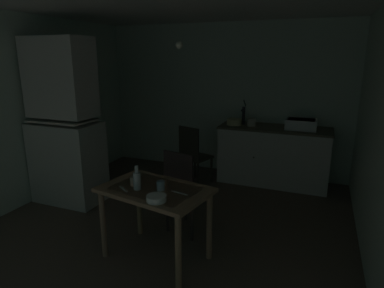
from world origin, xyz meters
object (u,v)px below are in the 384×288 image
(hutch_cabinet, at_px, (65,128))
(chair_far_side, at_px, (184,191))
(sink_basin, at_px, (301,124))
(chair_by_counter, at_px, (193,154))
(mug_tall, at_px, (161,186))
(dining_table, at_px, (155,199))
(mixing_bowl_counter, at_px, (234,122))
(serving_bowl_wide, at_px, (156,198))
(hand_pump, at_px, (244,114))
(glass_bottle, at_px, (137,180))

(hutch_cabinet, relative_size, chair_far_side, 2.26)
(hutch_cabinet, bearing_deg, sink_basin, 30.37)
(chair_by_counter, bearing_deg, mug_tall, -77.27)
(sink_basin, bearing_deg, chair_far_side, -118.97)
(dining_table, bearing_deg, mixing_bowl_counter, 86.89)
(dining_table, xyz_separation_m, chair_by_counter, (-0.38, 1.96, -0.14))
(serving_bowl_wide, bearing_deg, mug_tall, 108.19)
(chair_by_counter, height_order, serving_bowl_wide, chair_by_counter)
(mixing_bowl_counter, distance_m, chair_far_side, 1.93)
(chair_by_counter, relative_size, serving_bowl_wide, 5.37)
(sink_basin, height_order, hand_pump, hand_pump)
(serving_bowl_wide, bearing_deg, hand_pump, 87.79)
(dining_table, relative_size, mug_tall, 12.77)
(hutch_cabinet, height_order, glass_bottle, hutch_cabinet)
(chair_far_side, distance_m, mug_tall, 0.64)
(dining_table, height_order, chair_far_side, chair_far_side)
(hand_pump, height_order, chair_far_side, hand_pump)
(chair_by_counter, bearing_deg, hand_pump, 41.80)
(chair_by_counter, distance_m, serving_bowl_wide, 2.29)
(serving_bowl_wide, bearing_deg, dining_table, 120.70)
(hutch_cabinet, height_order, chair_far_side, hutch_cabinet)
(hutch_cabinet, relative_size, mixing_bowl_counter, 9.59)
(hutch_cabinet, relative_size, dining_table, 1.95)
(chair_far_side, bearing_deg, hutch_cabinet, 172.63)
(sink_basin, height_order, glass_bottle, sink_basin)
(sink_basin, bearing_deg, mixing_bowl_counter, -177.16)
(sink_basin, height_order, mug_tall, sink_basin)
(sink_basin, xyz_separation_m, chair_by_counter, (-1.51, -0.52, -0.49))
(mug_tall, bearing_deg, hutch_cabinet, 156.15)
(hand_pump, xyz_separation_m, dining_table, (-0.26, -2.53, -0.45))
(hutch_cabinet, xyz_separation_m, dining_table, (1.75, -0.79, -0.40))
(sink_basin, height_order, mixing_bowl_counter, sink_basin)
(hutch_cabinet, relative_size, glass_bottle, 9.30)
(chair_by_counter, relative_size, glass_bottle, 3.96)
(sink_basin, xyz_separation_m, hand_pump, (-0.88, 0.05, 0.09))
(sink_basin, distance_m, mug_tall, 2.73)
(chair_far_side, height_order, chair_by_counter, chair_far_side)
(serving_bowl_wide, bearing_deg, chair_by_counter, 103.32)
(sink_basin, height_order, chair_far_side, sink_basin)
(chair_far_side, height_order, serving_bowl_wide, chair_far_side)
(mixing_bowl_counter, xyz_separation_m, serving_bowl_wide, (0.02, -2.68, -0.18))
(hutch_cabinet, height_order, dining_table, hutch_cabinet)
(mixing_bowl_counter, bearing_deg, sink_basin, 2.84)
(hand_pump, relative_size, dining_table, 0.35)
(mixing_bowl_counter, height_order, chair_by_counter, mixing_bowl_counter)
(glass_bottle, bearing_deg, hutch_cabinet, 151.59)
(mug_tall, bearing_deg, mixing_bowl_counter, 88.60)
(dining_table, distance_m, glass_bottle, 0.26)
(sink_basin, relative_size, hand_pump, 1.13)
(chair_far_side, bearing_deg, serving_bowl_wide, -84.43)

